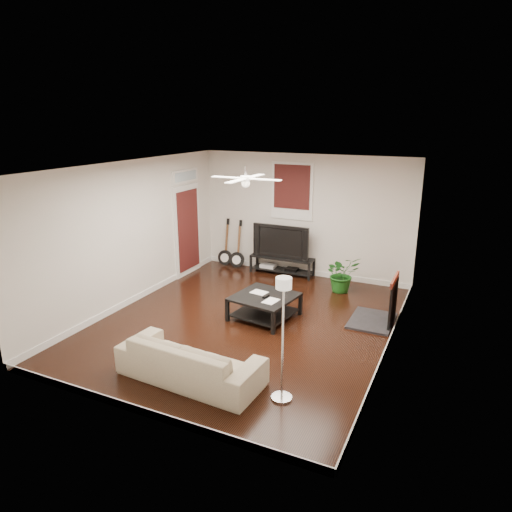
# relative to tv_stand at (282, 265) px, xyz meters

# --- Properties ---
(room) EXTENTS (5.01, 6.01, 2.81)m
(room) POSITION_rel_tv_stand_xyz_m (0.44, -2.78, 1.19)
(room) COLOR black
(room) RESTS_ON ground
(brick_accent) EXTENTS (0.02, 2.20, 2.80)m
(brick_accent) POSITION_rel_tv_stand_xyz_m (2.93, -1.78, 1.19)
(brick_accent) COLOR #A14333
(brick_accent) RESTS_ON floor
(fireplace) EXTENTS (0.80, 1.10, 0.92)m
(fireplace) POSITION_rel_tv_stand_xyz_m (2.64, -1.78, 0.25)
(fireplace) COLOR black
(fireplace) RESTS_ON floor
(window_back) EXTENTS (1.00, 0.06, 1.30)m
(window_back) POSITION_rel_tv_stand_xyz_m (0.14, 0.19, 1.74)
(window_back) COLOR black
(window_back) RESTS_ON wall_back
(door_left) EXTENTS (0.08, 1.00, 2.50)m
(door_left) POSITION_rel_tv_stand_xyz_m (-2.02, -0.88, 1.04)
(door_left) COLOR white
(door_left) RESTS_ON wall_left
(tv_stand) EXTENTS (1.51, 0.40, 0.42)m
(tv_stand) POSITION_rel_tv_stand_xyz_m (0.00, 0.00, 0.00)
(tv_stand) COLOR black
(tv_stand) RESTS_ON floor
(tv) EXTENTS (1.36, 0.18, 0.78)m
(tv) POSITION_rel_tv_stand_xyz_m (-0.00, 0.02, 0.60)
(tv) COLOR black
(tv) RESTS_ON tv_stand
(coffee_table) EXTENTS (1.18, 1.18, 0.44)m
(coffee_table) POSITION_rel_tv_stand_xyz_m (0.64, -2.45, 0.01)
(coffee_table) COLOR black
(coffee_table) RESTS_ON floor
(sofa) EXTENTS (2.14, 0.94, 0.61)m
(sofa) POSITION_rel_tv_stand_xyz_m (0.55, -4.80, 0.09)
(sofa) COLOR tan
(sofa) RESTS_ON floor
(floor_lamp) EXTENTS (0.30, 0.30, 1.71)m
(floor_lamp) POSITION_rel_tv_stand_xyz_m (1.90, -4.70, 0.64)
(floor_lamp) COLOR white
(floor_lamp) RESTS_ON floor
(potted_plant) EXTENTS (0.94, 0.93, 0.79)m
(potted_plant) POSITION_rel_tv_stand_xyz_m (1.58, -0.52, 0.18)
(potted_plant) COLOR #1A5A19
(potted_plant) RESTS_ON floor
(guitar_left) EXTENTS (0.39, 0.29, 1.20)m
(guitar_left) POSITION_rel_tv_stand_xyz_m (-1.52, -0.03, 0.39)
(guitar_left) COLOR black
(guitar_left) RESTS_ON floor
(guitar_right) EXTENTS (0.41, 0.32, 1.20)m
(guitar_right) POSITION_rel_tv_stand_xyz_m (-1.17, -0.06, 0.39)
(guitar_right) COLOR black
(guitar_right) RESTS_ON floor
(ceiling_fan) EXTENTS (1.24, 1.24, 0.32)m
(ceiling_fan) POSITION_rel_tv_stand_xyz_m (0.44, -2.78, 2.39)
(ceiling_fan) COLOR white
(ceiling_fan) RESTS_ON ceiling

